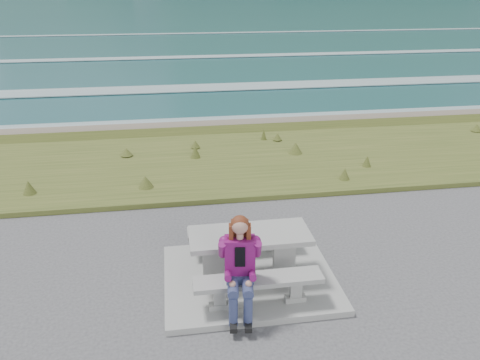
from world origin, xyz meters
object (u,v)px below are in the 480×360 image
object	(u,v)px
bench_seaward	(242,233)
bench_landward	(258,284)
picnic_table	(250,243)
seated_woman	(240,281)

from	to	relation	value
bench_seaward	bench_landward	bearing A→B (deg)	-90.00
bench_landward	bench_seaward	size ratio (longest dim) A/B	1.00
picnic_table	bench_landward	world-z (taller)	picnic_table
seated_woman	picnic_table	bearing A→B (deg)	79.05
bench_seaward	seated_woman	bearing A→B (deg)	-100.09
picnic_table	bench_seaward	world-z (taller)	picnic_table
bench_seaward	picnic_table	bearing A→B (deg)	-90.00
picnic_table	bench_landward	size ratio (longest dim) A/B	1.00
bench_landward	picnic_table	bearing A→B (deg)	90.00
bench_seaward	seated_woman	size ratio (longest dim) A/B	1.28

